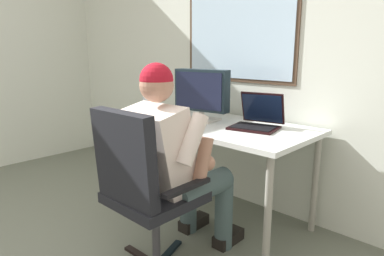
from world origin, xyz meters
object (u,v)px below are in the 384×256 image
(office_chair, at_px, (141,184))
(laptop, at_px, (258,118))
(desk_speaker, at_px, (183,104))
(crt_monitor, at_px, (201,92))
(desk, at_px, (211,131))
(person_seated, at_px, (174,160))
(wine_glass, at_px, (148,103))
(coffee_mug, at_px, (157,113))

(office_chair, xyz_separation_m, laptop, (0.12, 0.96, 0.25))
(office_chair, xyz_separation_m, desk_speaker, (-0.70, 1.03, 0.26))
(crt_monitor, bearing_deg, desk, 2.57)
(person_seated, distance_m, desk_speaker, 1.05)
(laptop, xyz_separation_m, wine_glass, (-0.88, -0.29, 0.05))
(desk, height_order, desk_speaker, desk_speaker)
(office_chair, bearing_deg, wine_glass, 138.49)
(laptop, bearing_deg, wine_glass, -162.04)
(person_seated, distance_m, wine_glass, 0.89)
(desk, height_order, laptop, laptop)
(crt_monitor, bearing_deg, office_chair, -68.99)
(desk, xyz_separation_m, person_seated, (0.22, -0.60, -0.04))
(person_seated, xyz_separation_m, coffee_mug, (-0.63, 0.41, 0.16))
(office_chair, relative_size, person_seated, 0.81)
(person_seated, distance_m, crt_monitor, 0.76)
(coffee_mug, bearing_deg, desk, 26.14)
(person_seated, xyz_separation_m, crt_monitor, (-0.32, 0.60, 0.33))
(person_seated, height_order, desk_speaker, person_seated)
(desk, relative_size, wine_glass, 9.56)
(desk, relative_size, person_seated, 1.25)
(wine_glass, bearing_deg, laptop, 17.96)
(person_seated, height_order, coffee_mug, person_seated)
(person_seated, relative_size, laptop, 3.18)
(person_seated, bearing_deg, coffee_mug, 147.09)
(person_seated, distance_m, coffee_mug, 0.76)
(office_chair, height_order, wine_glass, office_chair)
(person_seated, bearing_deg, crt_monitor, 118.43)
(person_seated, height_order, crt_monitor, person_seated)
(desk, distance_m, laptop, 0.38)
(coffee_mug, bearing_deg, desk_speaker, 100.64)
(laptop, height_order, desk_speaker, laptop)
(wine_glass, bearing_deg, desk, 19.32)
(desk, bearing_deg, office_chair, -75.24)
(person_seated, bearing_deg, wine_glass, 151.20)
(wine_glass, distance_m, coffee_mug, 0.14)
(person_seated, bearing_deg, laptop, 79.87)
(office_chair, relative_size, crt_monitor, 2.17)
(person_seated, xyz_separation_m, wine_glass, (-0.76, 0.42, 0.22))
(office_chair, bearing_deg, laptop, 82.84)
(laptop, bearing_deg, crt_monitor, -167.09)
(laptop, bearing_deg, person_seated, -100.13)
(crt_monitor, height_order, coffee_mug, crt_monitor)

